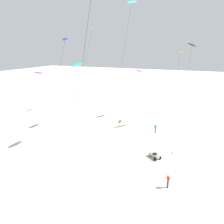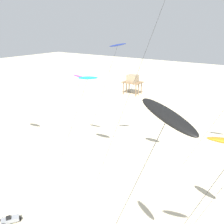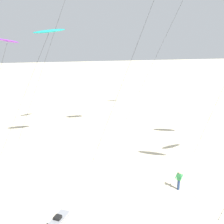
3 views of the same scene
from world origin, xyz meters
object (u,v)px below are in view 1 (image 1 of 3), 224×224
at_px(kite_purple, 39,74).
at_px(kite_flyer_nearest, 155,128).
at_px(kite_magenta, 139,71).
at_px(kite_green, 92,30).
at_px(kite_teal, 77,65).
at_px(beach_buggy, 154,155).
at_px(kite_cyan, 131,3).
at_px(marker_flag, 183,144).
at_px(kite_flyer_middle, 168,181).
at_px(kite_navy, 65,41).
at_px(kite_black, 192,46).
at_px(kite_orange, 180,53).

relative_size(kite_purple, kite_flyer_nearest, 7.35).
distance_m(kite_purple, kite_magenta, 24.41).
height_order(kite_green, kite_magenta, kite_green).
height_order(kite_teal, beach_buggy, kite_teal).
xyz_separation_m(kite_magenta, kite_flyer_nearest, (-9.02, -6.31, -9.47)).
xyz_separation_m(kite_cyan, marker_flag, (-9.12, -11.81, -21.53)).
relative_size(kite_cyan, kite_flyer_middle, 14.26).
bearing_deg(kite_flyer_nearest, kite_navy, 119.05).
bearing_deg(kite_black, kite_green, 82.42).
relative_size(kite_cyan, kite_green, 1.19).
relative_size(kite_flyer_middle, marker_flag, 0.80).
height_order(kite_navy, kite_black, kite_navy).
relative_size(kite_cyan, kite_teal, 1.80).
distance_m(kite_orange, kite_navy, 23.14).
bearing_deg(kite_flyer_middle, kite_teal, 67.21).
xyz_separation_m(kite_purple, kite_flyer_middle, (-2.07, -19.15, -10.89)).
bearing_deg(kite_magenta, kite_green, 87.12).
height_order(kite_magenta, kite_navy, kite_navy).
distance_m(kite_cyan, kite_black, 13.54).
xyz_separation_m(kite_magenta, marker_flag, (-15.64, -11.98, -8.87)).
xyz_separation_m(kite_magenta, kite_flyer_middle, (-25.22, -11.55, -9.47)).
bearing_deg(kite_magenta, kite_flyer_middle, -155.39).
xyz_separation_m(kite_orange, kite_black, (-2.33, -2.25, 1.35)).
bearing_deg(kite_purple, kite_cyan, -25.04).
relative_size(kite_green, kite_flyer_middle, 11.96).
distance_m(kite_green, kite_navy, 18.06).
relative_size(kite_black, beach_buggy, 8.04).
xyz_separation_m(kite_purple, kite_navy, (6.48, -0.12, 4.59)).
distance_m(kite_purple, kite_navy, 7.94).
bearing_deg(kite_cyan, beach_buggy, -146.05).
distance_m(kite_cyan, kite_magenta, 14.24).
height_order(kite_black, kite_flyer_nearest, kite_black).
bearing_deg(kite_flyer_nearest, kite_orange, -14.09).
height_order(kite_teal, kite_purple, kite_teal).
bearing_deg(kite_orange, marker_flag, -167.53).
bearing_deg(beach_buggy, kite_teal, 88.97).
distance_m(kite_magenta, kite_navy, 19.24).
bearing_deg(kite_teal, kite_flyer_middle, -112.79).
distance_m(kite_cyan, kite_green, 14.48).
distance_m(kite_orange, beach_buggy, 23.40).
xyz_separation_m(kite_green, beach_buggy, (-19.51, -20.39, -18.87)).
distance_m(kite_green, kite_flyer_nearest, 27.60).
xyz_separation_m(kite_black, kite_flyer_middle, (-22.80, -0.76, -14.79)).
xyz_separation_m(kite_orange, kite_flyer_middle, (-25.12, -3.00, -13.45)).
bearing_deg(kite_navy, kite_green, 14.28).
bearing_deg(kite_teal, kite_navy, 59.95).
distance_m(kite_cyan, kite_flyer_middle, 31.12).
bearing_deg(kite_green, kite_flyer_nearest, -117.88).
height_order(kite_cyan, kite_flyer_nearest, kite_cyan).
distance_m(kite_teal, beach_buggy, 17.58).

